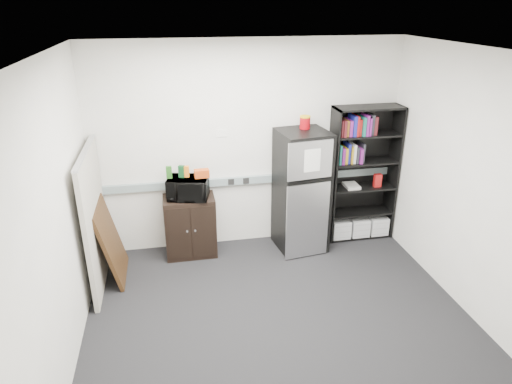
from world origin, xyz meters
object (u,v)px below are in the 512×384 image
bookshelf (362,175)px  cabinet (190,226)px  refrigerator (301,192)px  microwave (188,188)px  cubicle_partition (95,219)px

bookshelf → cabinet: bearing=-178.4°
refrigerator → microwave: bearing=169.8°
refrigerator → bookshelf: bearing=1.5°
bookshelf → cubicle_partition: 3.46m
bookshelf → refrigerator: bearing=-170.8°
bookshelf → microwave: size_ratio=3.74×
cabinet → microwave: size_ratio=1.63×
bookshelf → microwave: bearing=-178.0°
cubicle_partition → microwave: 1.16m
cubicle_partition → refrigerator: size_ratio=1.01×
bookshelf → cubicle_partition: size_ratio=1.14×
cabinet → refrigerator: size_ratio=0.50×
microwave → refrigerator: bearing=10.4°
bookshelf → refrigerator: size_ratio=1.15×
microwave → refrigerator: size_ratio=0.31×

